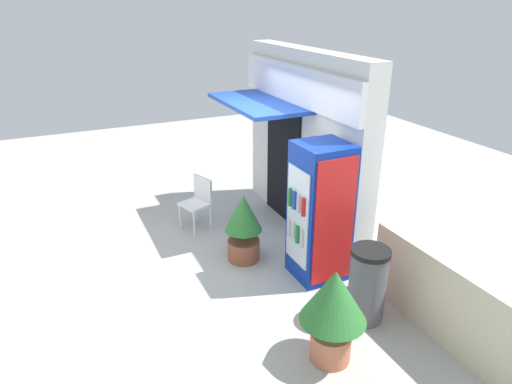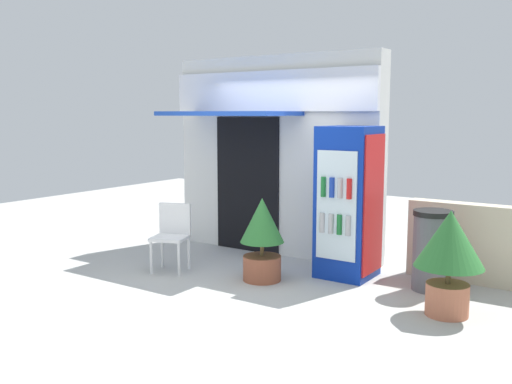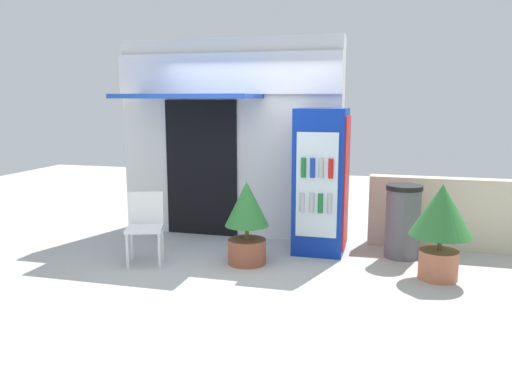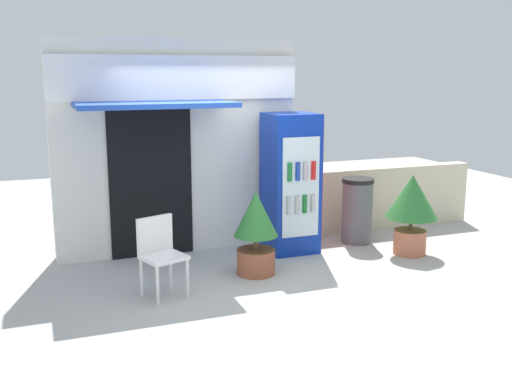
# 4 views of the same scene
# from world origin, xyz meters

# --- Properties ---
(ground) EXTENTS (16.00, 16.00, 0.00)m
(ground) POSITION_xyz_m (0.00, 0.00, 0.00)
(ground) COLOR #B2B2AD
(storefront_building) EXTENTS (3.25, 1.29, 2.84)m
(storefront_building) POSITION_xyz_m (-0.43, 1.54, 1.47)
(storefront_building) COLOR silver
(storefront_building) RESTS_ON ground
(drink_cooler) EXTENTS (0.66, 0.71, 1.88)m
(drink_cooler) POSITION_xyz_m (1.01, 0.97, 0.94)
(drink_cooler) COLOR #0C2D9E
(drink_cooler) RESTS_ON ground
(plastic_chair) EXTENTS (0.54, 0.52, 0.87)m
(plastic_chair) POSITION_xyz_m (-0.99, -0.04, 0.51)
(plastic_chair) COLOR white
(plastic_chair) RESTS_ON ground
(potted_plant_near_shop) EXTENTS (0.53, 0.53, 1.02)m
(potted_plant_near_shop) POSITION_xyz_m (0.22, 0.23, 0.57)
(potted_plant_near_shop) COLOR #995138
(potted_plant_near_shop) RESTS_ON ground
(potted_plant_curbside) EXTENTS (0.69, 0.69, 1.08)m
(potted_plant_curbside) POSITION_xyz_m (2.44, 0.25, 0.68)
(potted_plant_curbside) COLOR #BC6B4C
(potted_plant_curbside) RESTS_ON ground
(trash_bin) EXTENTS (0.45, 0.45, 0.93)m
(trash_bin) POSITION_xyz_m (2.05, 0.99, 0.47)
(trash_bin) COLOR #595960
(trash_bin) RESTS_ON ground
(stone_boundary_wall) EXTENTS (2.74, 0.23, 0.96)m
(stone_boundary_wall) POSITION_xyz_m (2.98, 1.57, 0.48)
(stone_boundary_wall) COLOR beige
(stone_boundary_wall) RESTS_ON ground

